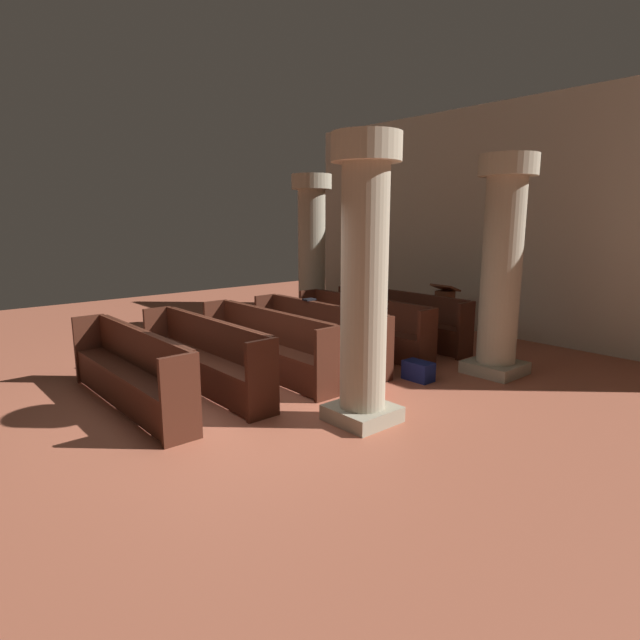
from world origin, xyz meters
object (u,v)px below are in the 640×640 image
object	(u,v)px
pillar_aisle_side	(502,263)
lectern	(444,316)
pew_row_5	(130,367)
pillar_far_side	(312,249)
kneeler_box_red	(368,386)
kneeler_box_navy	(418,371)
pew_row_3	(266,342)
pew_row_4	(204,353)
pillar_aisle_rear	(364,278)
pew_row_2	(318,332)
pew_row_0	(401,316)
hymn_book	(309,300)
pew_row_1	(362,324)

from	to	relation	value
pillar_aisle_side	lectern	world-z (taller)	pillar_aisle_side
pew_row_5	pillar_far_side	xyz separation A→B (m)	(-2.19, 4.79, 1.17)
pew_row_5	pillar_aisle_side	bearing A→B (deg)	64.60
kneeler_box_red	kneeler_box_navy	bearing A→B (deg)	86.16
pew_row_3	pew_row_4	size ratio (longest dim) A/B	1.00
pillar_aisle_rear	lectern	xyz separation A→B (m)	(-1.89, 4.17, -1.22)
pew_row_2	pew_row_3	size ratio (longest dim) A/B	1.00
pillar_far_side	pillar_aisle_rear	xyz separation A→B (m)	(4.42, -2.95, 0.00)
pew_row_2	pillar_aisle_side	distance (m)	3.00
pew_row_0	kneeler_box_navy	xyz separation A→B (m)	(1.69, -1.58, -0.37)
pew_row_3	hymn_book	size ratio (longest dim) A/B	14.64
pew_row_0	pillar_aisle_rear	world-z (taller)	pillar_aisle_rear
pillar_aisle_rear	pillar_far_side	bearing A→B (deg)	146.29
pew_row_0	hymn_book	xyz separation A→B (m)	(-0.44, -1.87, 0.46)
lectern	kneeler_box_red	bearing A→B (deg)	-69.62
pew_row_2	lectern	size ratio (longest dim) A/B	2.70
pew_row_5	pew_row_0	bearing A→B (deg)	90.00
hymn_book	kneeler_box_navy	distance (m)	2.31
pillar_aisle_rear	lectern	bearing A→B (deg)	114.33
pew_row_4	pillar_aisle_rear	bearing A→B (deg)	19.90
pew_row_0	pillar_aisle_rear	xyz separation A→B (m)	(2.24, -3.29, 1.17)
pew_row_5	pillar_aisle_rear	distance (m)	3.12
pew_row_5	pew_row_1	bearing A→B (deg)	90.00
hymn_book	kneeler_box_red	world-z (taller)	hymn_book
pew_row_0	kneeler_box_red	xyz separation A→B (m)	(1.63, -2.56, -0.40)
pew_row_0	pillar_far_side	xyz separation A→B (m)	(-2.19, -0.34, 1.17)
hymn_book	pew_row_5	bearing A→B (deg)	-82.30
pew_row_4	hymn_book	size ratio (longest dim) A/B	14.64
pew_row_5	kneeler_box_red	distance (m)	3.07
pew_row_1	pillar_far_side	world-z (taller)	pillar_far_side
pew_row_4	pew_row_0	bearing A→B (deg)	90.00
pew_row_0	kneeler_box_red	size ratio (longest dim) A/B	8.52
kneeler_box_red	kneeler_box_navy	distance (m)	0.98
pew_row_2	pew_row_4	xyz separation A→B (m)	(0.00, -2.05, 0.00)
pillar_aisle_side	pew_row_5	bearing A→B (deg)	-115.40
pillar_far_side	hymn_book	distance (m)	2.42
pew_row_2	pillar_far_side	xyz separation A→B (m)	(-2.19, 1.71, 1.17)
pillar_aisle_rear	hymn_book	distance (m)	3.11
hymn_book	pew_row_2	bearing A→B (deg)	-22.75
kneeler_box_red	pillar_far_side	bearing A→B (deg)	149.87
kneeler_box_red	lectern	bearing A→B (deg)	110.38
pew_row_0	pew_row_2	bearing A→B (deg)	-90.00
pew_row_0	pew_row_3	world-z (taller)	same
pew_row_1	pew_row_5	world-z (taller)	same
pew_row_2	kneeler_box_red	distance (m)	1.75
pew_row_0	pew_row_4	size ratio (longest dim) A/B	1.00
pew_row_0	pillar_aisle_side	world-z (taller)	pillar_aisle_side
pillar_far_side	hymn_book	size ratio (longest dim) A/B	16.07
pew_row_1	pillar_far_side	xyz separation A→B (m)	(-2.19, 0.68, 1.17)
pillar_aisle_side	pillar_far_side	distance (m)	4.42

